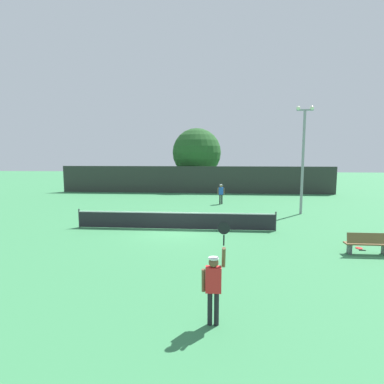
% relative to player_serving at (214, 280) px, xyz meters
% --- Properties ---
extents(ground_plane, '(120.00, 120.00, 0.00)m').
position_rel_player_serving_xyz_m(ground_plane, '(-2.26, 9.60, -1.13)').
color(ground_plane, '#387F4C').
extents(tennis_net, '(11.14, 0.08, 1.07)m').
position_rel_player_serving_xyz_m(tennis_net, '(-2.26, 9.60, -0.61)').
color(tennis_net, '#232328').
rests_on(tennis_net, ground).
extents(perimeter_fence, '(29.78, 0.12, 2.93)m').
position_rel_player_serving_xyz_m(perimeter_fence, '(-2.26, 26.13, 0.34)').
color(perimeter_fence, '#2D332D').
rests_on(perimeter_fence, ground).
extents(player_serving, '(0.68, 0.40, 2.55)m').
position_rel_player_serving_xyz_m(player_serving, '(0.00, 0.00, 0.00)').
color(player_serving, red).
rests_on(player_serving, ground).
extents(player_receiving, '(0.57, 0.24, 1.66)m').
position_rel_player_serving_xyz_m(player_receiving, '(0.43, 18.71, -0.11)').
color(player_receiving, blue).
rests_on(player_receiving, ground).
extents(tennis_ball, '(0.07, 0.07, 0.07)m').
position_rel_player_serving_xyz_m(tennis_ball, '(-1.55, 12.21, -1.09)').
color(tennis_ball, '#CCE033').
rests_on(tennis_ball, ground).
extents(spare_racket, '(0.28, 0.52, 0.04)m').
position_rel_player_serving_xyz_m(spare_racket, '(6.39, 6.66, -1.11)').
color(spare_racket, black).
rests_on(spare_racket, ground).
extents(courtside_bench, '(1.80, 0.44, 0.95)m').
position_rel_player_serving_xyz_m(courtside_bench, '(6.33, 5.83, -0.65)').
color(courtside_bench, brown).
rests_on(courtside_bench, ground).
extents(light_pole, '(1.18, 0.28, 7.44)m').
position_rel_player_serving_xyz_m(light_pole, '(5.99, 14.76, 3.15)').
color(light_pole, gray).
rests_on(light_pole, ground).
extents(large_tree, '(5.76, 5.76, 7.31)m').
position_rel_player_serving_xyz_m(large_tree, '(-2.34, 29.63, 3.29)').
color(large_tree, brown).
rests_on(large_tree, ground).
extents(parked_car_near, '(2.49, 4.43, 1.69)m').
position_rel_player_serving_xyz_m(parked_car_near, '(-10.13, 32.77, -0.35)').
color(parked_car_near, black).
rests_on(parked_car_near, ground).
extents(parked_car_mid, '(2.17, 4.31, 1.69)m').
position_rel_player_serving_xyz_m(parked_car_mid, '(-5.57, 31.72, -0.35)').
color(parked_car_mid, '#B7B7BC').
rests_on(parked_car_mid, ground).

